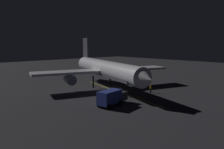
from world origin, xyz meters
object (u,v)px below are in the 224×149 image
object	(u,v)px
catering_truck	(130,78)
ground_crew_worker	(151,89)
airliner	(105,69)
baggage_truck	(112,98)
traffic_cone_near_right	(139,97)
traffic_cone_near_left	(112,94)

from	to	relation	value
catering_truck	ground_crew_worker	xyz separation A→B (m)	(5.74, 11.24, -0.38)
airliner	ground_crew_worker	world-z (taller)	airliner
baggage_truck	traffic_cone_near_right	xyz separation A→B (m)	(-6.78, 0.03, -1.08)
baggage_truck	traffic_cone_near_left	world-z (taller)	baggage_truck
ground_crew_worker	traffic_cone_near_right	distance (m)	6.05
airliner	baggage_truck	world-z (taller)	airliner
ground_crew_worker	traffic_cone_near_left	world-z (taller)	ground_crew_worker
catering_truck	airliner	bearing A→B (deg)	7.23
airliner	traffic_cone_near_left	size ratio (longest dim) A/B	65.37
traffic_cone_near_left	traffic_cone_near_right	bearing A→B (deg)	105.80
baggage_truck	traffic_cone_near_left	xyz separation A→B (m)	(-5.16, -5.68, -1.08)
baggage_truck	ground_crew_worker	xyz separation A→B (m)	(-12.55, -1.67, -0.45)
airliner	catering_truck	distance (m)	10.34
catering_truck	traffic_cone_near_left	distance (m)	15.01
baggage_truck	traffic_cone_near_right	bearing A→B (deg)	179.76
catering_truck	traffic_cone_near_left	bearing A→B (deg)	28.84
traffic_cone_near_left	airliner	bearing A→B (deg)	-119.26
traffic_cone_near_right	traffic_cone_near_left	bearing A→B (deg)	-74.20
catering_truck	traffic_cone_near_left	xyz separation A→B (m)	(13.12, 7.23, -1.02)
baggage_truck	airliner	bearing A→B (deg)	-126.13
traffic_cone_near_left	catering_truck	bearing A→B (deg)	-151.16
airliner	traffic_cone_near_left	bearing A→B (deg)	60.74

